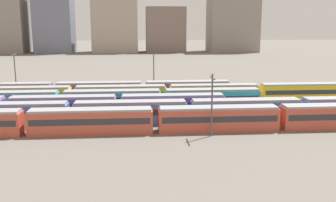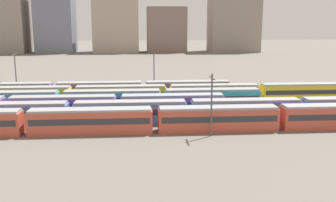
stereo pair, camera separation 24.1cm
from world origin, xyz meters
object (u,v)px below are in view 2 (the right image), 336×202
(catenary_pole_0, at_px, (212,102))
(catenary_pole_3, at_px, (154,72))
(train_track_5, at_px, (100,90))
(catenary_pole_1, at_px, (16,72))
(train_track_4, at_px, (168,94))
(train_track_1, at_px, (301,109))
(train_track_3, at_px, (112,100))
(train_track_2, at_px, (63,106))
(train_track_0, at_px, (279,117))

(catenary_pole_0, xyz_separation_m, catenary_pole_3, (-6.85, 31.75, 0.32))
(train_track_5, relative_size, catenary_pole_1, 5.58)
(train_track_4, xyz_separation_m, catenary_pole_3, (-2.49, 8.22, 3.48))
(train_track_1, height_order, train_track_5, same)
(train_track_3, relative_size, catenary_pole_1, 5.58)
(train_track_1, xyz_separation_m, train_track_5, (-35.29, 20.80, -0.00))
(train_track_2, bearing_deg, train_track_4, 28.84)
(train_track_3, height_order, catenary_pole_1, catenary_pole_1)
(catenary_pole_0, bearing_deg, catenary_pole_1, 139.02)
(train_track_2, height_order, catenary_pole_3, catenary_pole_3)
(train_track_5, bearing_deg, train_track_1, -30.52)
(train_track_0, xyz_separation_m, train_track_2, (-34.27, 10.40, -0.00))
(train_track_2, xyz_separation_m, train_track_4, (18.88, 10.40, 0.00))
(train_track_5, bearing_deg, train_track_0, -41.29)
(catenary_pole_0, bearing_deg, train_track_0, 13.89)
(train_track_3, xyz_separation_m, catenary_pole_0, (15.22, -18.32, 3.16))
(train_track_4, bearing_deg, catenary_pole_0, -79.49)
(train_track_3, bearing_deg, train_track_1, -18.04)
(train_track_1, height_order, train_track_4, same)
(train_track_0, bearing_deg, catenary_pole_1, 148.57)
(catenary_pole_0, bearing_deg, train_track_4, 100.51)
(catenary_pole_3, bearing_deg, train_track_2, -131.36)
(train_track_1, xyz_separation_m, catenary_pole_1, (-53.42, 23.97, 3.64))
(train_track_0, bearing_deg, train_track_3, 149.27)
(train_track_4, distance_m, catenary_pole_3, 9.27)
(train_track_1, distance_m, train_track_3, 33.58)
(train_track_1, bearing_deg, train_track_3, 161.96)
(train_track_2, distance_m, train_track_5, 16.28)
(catenary_pole_1, bearing_deg, train_track_2, -54.34)
(train_track_0, height_order, train_track_3, same)
(train_track_2, height_order, catenary_pole_0, catenary_pole_0)
(catenary_pole_0, bearing_deg, catenary_pole_3, 102.18)
(train_track_4, height_order, catenary_pole_3, catenary_pole_3)
(train_track_0, relative_size, train_track_4, 1.51)
(train_track_0, bearing_deg, train_track_1, 42.44)
(train_track_4, xyz_separation_m, train_track_5, (-14.22, 5.20, -0.00))
(train_track_4, bearing_deg, catenary_pole_1, 165.49)
(train_track_5, xyz_separation_m, catenary_pole_0, (18.59, -28.72, 3.16))
(train_track_1, relative_size, catenary_pole_0, 12.42)
(catenary_pole_0, distance_m, catenary_pole_3, 32.48)
(train_track_5, bearing_deg, train_track_2, -106.65)
(catenary_pole_3, bearing_deg, train_track_4, -73.17)
(train_track_5, bearing_deg, train_track_4, -20.09)
(train_track_2, relative_size, catenary_pole_3, 5.77)
(train_track_2, distance_m, catenary_pole_3, 25.06)
(train_track_0, relative_size, train_track_5, 2.02)
(train_track_1, bearing_deg, catenary_pole_0, -154.62)
(train_track_2, bearing_deg, catenary_pole_3, 48.64)
(train_track_5, height_order, catenary_pole_0, catenary_pole_0)
(train_track_3, xyz_separation_m, train_track_5, (-3.36, 10.40, 0.00))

